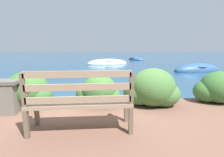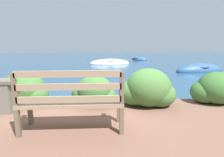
# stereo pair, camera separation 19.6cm
# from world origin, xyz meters

# --- Properties ---
(ground_plane) EXTENTS (80.00, 80.00, 0.00)m
(ground_plane) POSITION_xyz_m (0.00, 0.00, 0.00)
(ground_plane) COLOR navy
(park_bench) EXTENTS (1.51, 0.48, 0.93)m
(park_bench) POSITION_xyz_m (-0.16, -1.47, 0.70)
(park_bench) COLOR brown
(park_bench) RESTS_ON patio_terrace
(hedge_clump_left) EXTENTS (1.08, 0.78, 0.73)m
(hedge_clump_left) POSITION_xyz_m (-1.38, -0.25, 0.54)
(hedge_clump_left) COLOR #38662D
(hedge_clump_left) RESTS_ON patio_terrace
(hedge_clump_centre) EXTENTS (0.95, 0.69, 0.65)m
(hedge_clump_centre) POSITION_xyz_m (0.12, -0.34, 0.50)
(hedge_clump_centre) COLOR #38662D
(hedge_clump_centre) RESTS_ON patio_terrace
(hedge_clump_right) EXTENTS (1.18, 0.85, 0.80)m
(hedge_clump_right) POSITION_xyz_m (1.24, -0.44, 0.57)
(hedge_clump_right) COLOR #426B33
(hedge_clump_right) RESTS_ON patio_terrace
(hedge_clump_far_right) EXTENTS (1.04, 0.75, 0.70)m
(hedge_clump_far_right) POSITION_xyz_m (2.78, -0.36, 0.53)
(hedge_clump_far_right) COLOR #38662D
(hedge_clump_far_right) RESTS_ON patio_terrace
(rowboat_nearest) EXTENTS (3.12, 1.55, 0.87)m
(rowboat_nearest) POSITION_xyz_m (5.99, 5.91, 0.07)
(rowboat_nearest) COLOR #2D517A
(rowboat_nearest) RESTS_ON ground_plane
(rowboat_mid) EXTENTS (3.50, 1.67, 0.76)m
(rowboat_mid) POSITION_xyz_m (0.94, 10.74, 0.06)
(rowboat_mid) COLOR silver
(rowboat_mid) RESTS_ON ground_plane
(rowboat_far) EXTENTS (2.06, 2.58, 0.61)m
(rowboat_far) POSITION_xyz_m (4.36, 15.08, 0.06)
(rowboat_far) COLOR #2D517A
(rowboat_far) RESTS_ON ground_plane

